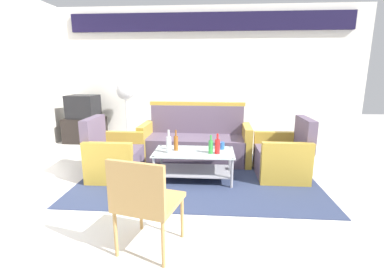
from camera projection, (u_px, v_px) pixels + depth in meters
name	position (u px, v px, depth m)	size (l,w,h in m)	color
ground_plane	(202.00, 200.00, 3.26)	(14.00, 14.00, 0.00)	silver
wall_back	(208.00, 72.00, 5.89)	(6.52, 0.19, 2.80)	silver
rug	(198.00, 176.00, 3.99)	(3.24, 2.22, 0.01)	#2D3856
couch	(196.00, 143.00, 4.62)	(1.82, 0.79, 0.96)	#5B4C60
armchair_left	(114.00, 157.00, 3.93)	(0.70, 0.76, 0.85)	#5B4C60
armchair_right	(283.00, 157.00, 3.92)	(0.70, 0.76, 0.85)	#5B4C60
coffee_table	(194.00, 161.00, 3.81)	(1.10, 0.60, 0.40)	silver
bottle_clear	(169.00, 144.00, 3.69)	(0.07, 0.07, 0.32)	silver
bottle_brown	(176.00, 143.00, 3.81)	(0.06, 0.06, 0.29)	brown
bottle_red	(217.00, 146.00, 3.66)	(0.07, 0.07, 0.27)	red
bottle_green	(211.00, 146.00, 3.67)	(0.06, 0.06, 0.25)	#2D8C38
cup	(222.00, 146.00, 3.88)	(0.08, 0.08, 0.10)	#2659A5
tv_stand	(85.00, 130.00, 5.87)	(0.80, 0.50, 0.52)	black
television	(83.00, 107.00, 5.76)	(0.64, 0.49, 0.48)	black
pedestal_fan	(125.00, 95.00, 5.68)	(0.36, 0.36, 1.27)	#2D2D33
wicker_chair	(144.00, 198.00, 2.21)	(0.58, 0.58, 0.84)	#AD844C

